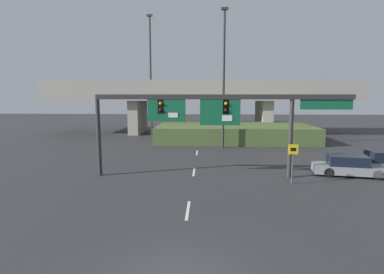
% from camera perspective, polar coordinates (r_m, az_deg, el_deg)
% --- Properties ---
extents(lane_markings, '(0.14, 38.50, 0.01)m').
position_cam_1_polar(lane_markings, '(24.98, 0.70, -4.57)').
color(lane_markings, silver).
rests_on(lane_markings, ground).
extents(signal_gantry, '(16.73, 0.44, 5.47)m').
position_cam_1_polar(signal_gantry, '(19.57, 4.06, 5.15)').
color(signal_gantry, '#2D2D30').
rests_on(signal_gantry, ground).
extents(speed_limit_sign, '(0.60, 0.11, 2.53)m').
position_cam_1_polar(speed_limit_sign, '(19.15, 18.63, -3.81)').
color(speed_limit_sign, '#4C4C4C').
rests_on(speed_limit_sign, ground).
extents(highway_light_pole_near, '(0.70, 0.36, 15.60)m').
position_cam_1_polar(highway_light_pole_near, '(40.10, -7.89, 11.79)').
color(highway_light_pole_near, '#2D2D30').
rests_on(highway_light_pole_near, ground).
extents(highway_light_pole_far, '(0.70, 0.36, 13.98)m').
position_cam_1_polar(highway_light_pole_far, '(30.99, 6.06, 11.49)').
color(highway_light_pole_far, '#2D2D30').
rests_on(highway_light_pole_far, ground).
extents(overpass_bridge, '(42.82, 8.37, 7.45)m').
position_cam_1_polar(overpass_bridge, '(43.28, 1.58, 7.73)').
color(overpass_bridge, '#A39E93').
rests_on(overpass_bridge, ground).
extents(grass_embankment, '(18.30, 9.82, 1.89)m').
position_cam_1_polar(grass_embankment, '(36.95, 7.93, 0.89)').
color(grass_embankment, '#4C6033').
rests_on(grass_embankment, ground).
extents(parked_sedan_near_right, '(4.99, 2.62, 1.39)m').
position_cam_1_polar(parked_sedan_near_right, '(23.05, 27.71, -4.92)').
color(parked_sedan_near_right, gray).
rests_on(parked_sedan_near_right, ground).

